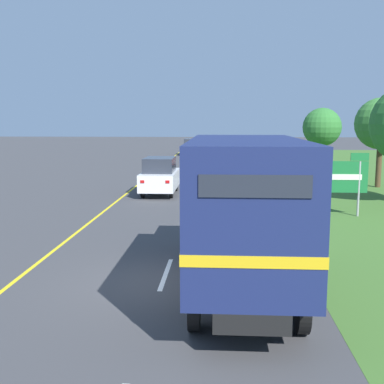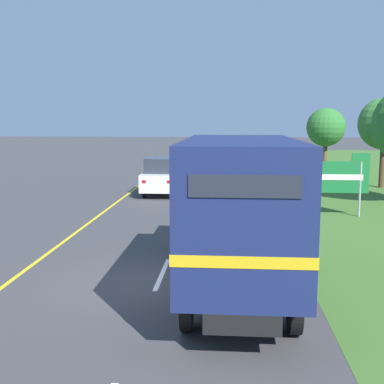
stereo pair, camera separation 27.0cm
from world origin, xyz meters
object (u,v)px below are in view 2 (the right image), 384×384
at_px(lead_car_white, 162,176).
at_px(lead_car_red_ahead, 228,156).
at_px(highway_sign, 342,178).
at_px(roadside_tree_far, 326,128).
at_px(horse_trailer_truck, 239,206).
at_px(lead_car_grey_ahead, 196,147).
at_px(delineator_post, 315,232).

relative_size(lead_car_white, lead_car_red_ahead, 1.04).
height_order(highway_sign, roadside_tree_far, roadside_tree_far).
distance_m(horse_trailer_truck, roadside_tree_far, 25.91).
distance_m(lead_car_red_ahead, lead_car_grey_ahead, 14.46).
bearing_deg(delineator_post, horse_trailer_truck, -122.47).
bearing_deg(horse_trailer_truck, highway_sign, 63.79).
height_order(lead_car_white, lead_car_grey_ahead, lead_car_white).
bearing_deg(lead_car_red_ahead, delineator_post, -83.82).
bearing_deg(lead_car_grey_ahead, roadside_tree_far, -60.15).
relative_size(lead_car_red_ahead, highway_sign, 1.50).
height_order(lead_car_white, lead_car_red_ahead, lead_car_white).
height_order(lead_car_white, roadside_tree_far, roadside_tree_far).
bearing_deg(delineator_post, highway_sign, 69.20).
bearing_deg(roadside_tree_far, horse_trailer_truck, -105.33).
bearing_deg(highway_sign, lead_car_red_ahead, 102.80).
bearing_deg(horse_trailer_truck, roadside_tree_far, 74.67).
distance_m(lead_car_white, lead_car_red_ahead, 15.63).
distance_m(horse_trailer_truck, delineator_post, 4.89).
relative_size(lead_car_red_ahead, roadside_tree_far, 0.81).
bearing_deg(roadside_tree_far, lead_car_red_ahead, 146.57).
relative_size(lead_car_white, lead_car_grey_ahead, 0.99).
bearing_deg(lead_car_red_ahead, lead_car_grey_ahead, 104.46).
height_order(horse_trailer_truck, delineator_post, horse_trailer_truck).
bearing_deg(highway_sign, lead_car_white, 146.48).
height_order(roadside_tree_far, delineator_post, roadside_tree_far).
bearing_deg(highway_sign, lead_car_grey_ahead, 103.48).
bearing_deg(highway_sign, roadside_tree_far, 81.38).
bearing_deg(roadside_tree_far, highway_sign, -98.62).
relative_size(horse_trailer_truck, delineator_post, 8.30).
xyz_separation_m(highway_sign, roadside_tree_far, (2.42, 15.97, 1.79)).
relative_size(lead_car_red_ahead, delineator_post, 4.15).
distance_m(roadside_tree_far, delineator_post, 21.65).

